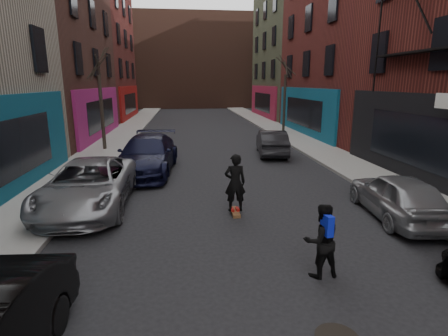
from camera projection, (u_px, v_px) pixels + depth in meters
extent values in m
cube|color=gray|center=(133.00, 125.00, 31.97)|extent=(2.50, 84.00, 0.13)
cube|color=gray|center=(266.00, 124.00, 33.34)|extent=(2.50, 84.00, 0.13)
cube|color=#47281E|center=(192.00, 62.00, 56.08)|extent=(40.00, 10.00, 14.00)
imported|color=gray|center=(89.00, 185.00, 11.02)|extent=(2.51, 5.40, 1.50)
imported|color=black|center=(147.00, 155.00, 15.30)|extent=(2.72, 5.73, 1.61)
imported|color=gray|center=(398.00, 196.00, 10.18)|extent=(2.01, 4.15, 1.36)
imported|color=black|center=(272.00, 143.00, 19.17)|extent=(1.98, 4.28, 1.36)
cube|color=brown|center=(235.00, 212.00, 10.64)|extent=(0.24, 0.81, 0.10)
imported|color=black|center=(235.00, 183.00, 10.42)|extent=(0.65, 0.44, 1.76)
imported|color=black|center=(321.00, 241.00, 7.07)|extent=(0.82, 0.68, 1.56)
cube|color=#0E1DC6|center=(327.00, 225.00, 6.80)|extent=(0.17, 0.31, 0.42)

